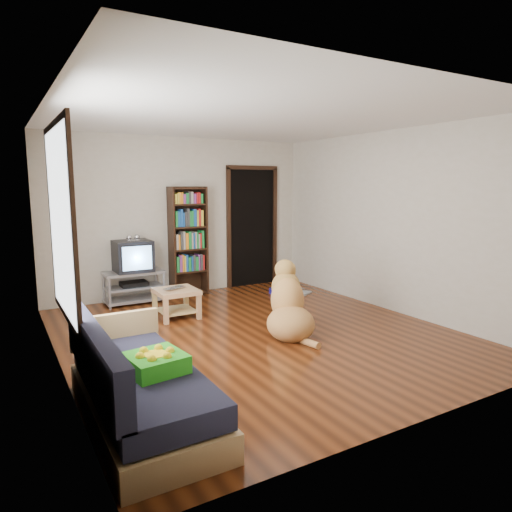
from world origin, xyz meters
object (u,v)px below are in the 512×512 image
dog_bowl (275,291)px  crt_tv (132,256)px  grey_rag (298,293)px  coffee_table (176,298)px  green_cushion (156,363)px  tv_stand (134,286)px  bookshelf (188,235)px  sofa (137,389)px  laptop (177,289)px  dog (288,307)px

dog_bowl → crt_tv: crt_tv is taller
grey_rag → coffee_table: (-2.26, -0.27, 0.27)m
dog_bowl → grey_rag: size_ratio=0.55×
green_cushion → tv_stand: bearing=69.6°
tv_stand → bookshelf: bookshelf is taller
grey_rag → crt_tv: bearing=161.6°
green_cushion → sofa: bearing=132.3°
laptop → green_cushion: bearing=-137.1°
tv_stand → grey_rag: bearing=-17.9°
grey_rag → tv_stand: 2.69m
laptop → tv_stand: size_ratio=0.36×
crt_tv → sofa: 3.81m
sofa → dog: dog is taller
sofa → crt_tv: bearing=75.1°
bookshelf → green_cushion: bearing=-115.2°
laptop → tv_stand: 1.17m
grey_rag → bookshelf: bearing=150.2°
green_cushion → coffee_table: bearing=59.1°
green_cushion → sofa: (-0.12, 0.10, -0.23)m
laptop → coffee_table: (0.00, 0.03, -0.13)m
grey_rag → bookshelf: 2.09m
dog → sofa: bearing=-152.2°
laptop → tv_stand: tv_stand is taller
crt_tv → bookshelf: (0.95, 0.07, 0.26)m
bookshelf → dog: bearing=-83.8°
bookshelf → coffee_table: bearing=-119.2°
laptop → crt_tv: size_ratio=0.56×
grey_rag → dog: bearing=-128.8°
crt_tv → dog: 2.81m
sofa → coffee_table: sofa is taller
grey_rag → sofa: (-3.52, -2.81, 0.25)m
dog_bowl → tv_stand: size_ratio=0.24×
grey_rag → crt_tv: (-2.55, 0.85, 0.73)m
grey_rag → dog: dog is taller
dog_bowl → sofa: size_ratio=0.12×
coffee_table → green_cushion: bearing=-113.3°
laptop → bookshelf: (0.66, 1.22, 0.59)m
bookshelf → coffee_table: (-0.66, -1.19, -0.72)m
green_cushion → crt_tv: (0.85, 3.76, 0.26)m
green_cushion → crt_tv: bearing=69.6°
laptop → dog: size_ratio=0.29×
green_cushion → grey_rag: green_cushion is taller
grey_rag → coffee_table: coffee_table is taller
tv_stand → dog: size_ratio=0.81×
tv_stand → bookshelf: (0.95, 0.09, 0.73)m
coffee_table → bookshelf: bearing=60.8°
green_cushion → sofa: sofa is taller
sofa → dog: bearing=27.8°
tv_stand → bookshelf: bearing=5.6°
crt_tv → bookshelf: bookshelf is taller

